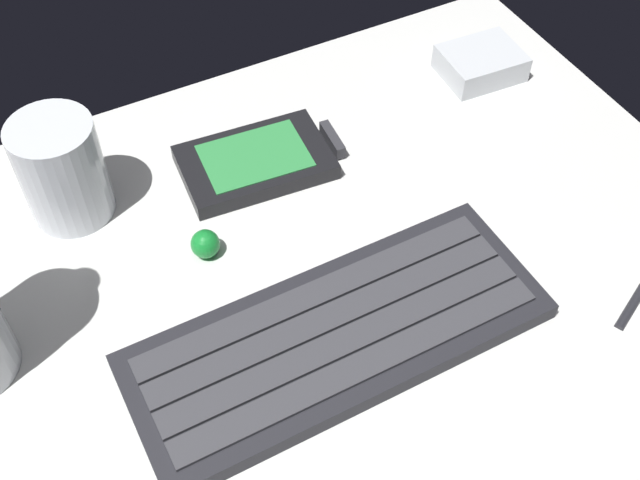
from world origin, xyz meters
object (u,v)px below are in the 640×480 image
handheld_device (263,160)px  trackball_mouse (205,244)px  keyboard (337,335)px  juice_cup (63,174)px  charger_block (481,63)px

handheld_device → trackball_mouse: size_ratio=6.01×
keyboard → juice_cup: size_ratio=3.43×
handheld_device → charger_block: size_ratio=1.89×
keyboard → trackball_mouse: bearing=113.7°
keyboard → juice_cup: (-12.49, 20.43, 3.10)cm
handheld_device → juice_cup: 15.68cm
juice_cup → charger_block: (37.89, -0.80, -2.71)cm
keyboard → trackball_mouse: trackball_mouse is taller
handheld_device → trackball_mouse: 10.04cm
keyboard → handheld_device: size_ratio=2.20×
trackball_mouse → keyboard: bearing=-66.3°
handheld_device → juice_cup: juice_cup is taller
charger_block → handheld_device: bearing=-175.7°
juice_cup → trackball_mouse: 12.04cm
keyboard → handheld_device: bearing=81.6°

